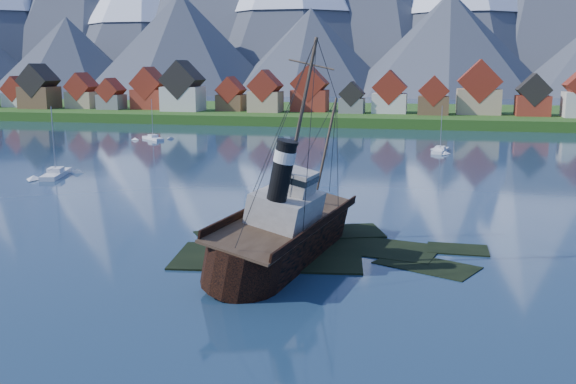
% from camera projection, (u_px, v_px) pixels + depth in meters
% --- Properties ---
extents(ground, '(1400.00, 1400.00, 0.00)m').
position_uv_depth(ground, '(303.00, 254.00, 63.28)').
color(ground, '#1A3049').
rests_on(ground, ground).
extents(shoal, '(31.71, 21.24, 1.14)m').
position_uv_depth(shoal, '(324.00, 253.00, 65.02)').
color(shoal, black).
rests_on(shoal, ground).
extents(shore_bank, '(600.00, 80.00, 3.20)m').
position_uv_depth(shore_bank, '(398.00, 118.00, 225.98)').
color(shore_bank, '#224012').
rests_on(shore_bank, ground).
extents(seawall, '(600.00, 2.50, 2.00)m').
position_uv_depth(seawall, '(391.00, 129.00, 189.61)').
color(seawall, '#3F3D38').
rests_on(seawall, ground).
extents(town, '(250.96, 16.69, 17.30)m').
position_uv_depth(town, '(296.00, 94.00, 214.32)').
color(town, maroon).
rests_on(town, ground).
extents(tugboat_wreck, '(6.52, 28.09, 22.26)m').
position_uv_depth(tugboat_wreck, '(284.00, 227.00, 62.62)').
color(tugboat_wreck, black).
rests_on(tugboat_wreck, ground).
extents(sailboat_a, '(5.12, 10.32, 12.23)m').
position_uv_depth(sailboat_a, '(56.00, 175.00, 107.70)').
color(sailboat_a, silver).
rests_on(sailboat_a, ground).
extents(sailboat_c, '(7.63, 6.84, 10.59)m').
position_uv_depth(sailboat_c, '(153.00, 139.00, 161.17)').
color(sailboat_c, silver).
rests_on(sailboat_c, ground).
extents(sailboat_e, '(3.90, 9.19, 10.36)m').
position_uv_depth(sailboat_e, '(440.00, 151.00, 138.14)').
color(sailboat_e, silver).
rests_on(sailboat_e, ground).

